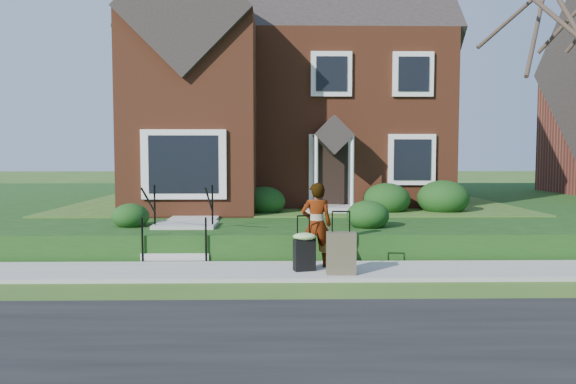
{
  "coord_description": "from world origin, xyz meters",
  "views": [
    {
      "loc": [
        -0.38,
        -10.59,
        2.3
      ],
      "look_at": [
        -0.14,
        2.0,
        1.42
      ],
      "focal_mm": 35.0,
      "sensor_mm": 36.0,
      "label": 1
    }
  ],
  "objects_px": {
    "woman": "(316,225)",
    "suitcase_olive": "(341,253)",
    "front_steps": "(182,235)",
    "suitcase_black": "(304,249)"
  },
  "relations": [
    {
      "from": "suitcase_black",
      "to": "suitcase_olive",
      "type": "height_order",
      "value": "suitcase_olive"
    },
    {
      "from": "woman",
      "to": "suitcase_olive",
      "type": "relative_size",
      "value": 1.42
    },
    {
      "from": "woman",
      "to": "suitcase_olive",
      "type": "xyz_separation_m",
      "value": [
        0.41,
        -0.68,
        -0.44
      ]
    },
    {
      "from": "suitcase_olive",
      "to": "front_steps",
      "type": "bearing_deg",
      "value": 147.42
    },
    {
      "from": "suitcase_olive",
      "to": "suitcase_black",
      "type": "bearing_deg",
      "value": 157.96
    },
    {
      "from": "suitcase_black",
      "to": "suitcase_olive",
      "type": "bearing_deg",
      "value": -38.94
    },
    {
      "from": "front_steps",
      "to": "suitcase_olive",
      "type": "height_order",
      "value": "front_steps"
    },
    {
      "from": "woman",
      "to": "suitcase_olive",
      "type": "height_order",
      "value": "woman"
    },
    {
      "from": "woman",
      "to": "front_steps",
      "type": "bearing_deg",
      "value": -29.65
    },
    {
      "from": "suitcase_olive",
      "to": "woman",
      "type": "bearing_deg",
      "value": 123.18
    }
  ]
}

